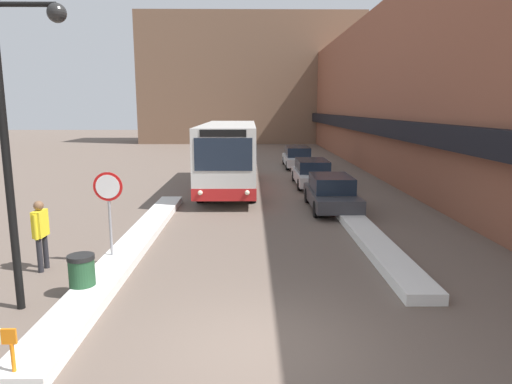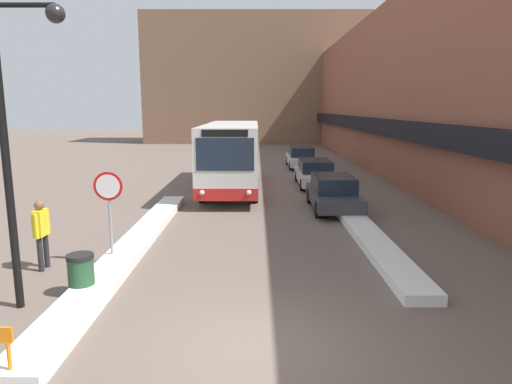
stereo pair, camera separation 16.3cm
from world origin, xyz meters
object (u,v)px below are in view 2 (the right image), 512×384
object	(u,v)px
trash_bin	(81,275)
parked_car_back	(301,157)
city_bus	(232,154)
stop_sign	(109,197)
pedestrian	(41,228)
parked_car_middle	(315,173)
street_lamp	(17,123)
parked_car_front	(333,193)

from	to	relation	value
trash_bin	parked_car_back	bearing A→B (deg)	72.43
trash_bin	city_bus	bearing A→B (deg)	78.81
stop_sign	pedestrian	distance (m)	1.83
parked_car_middle	street_lamp	distance (m)	17.38
street_lamp	pedestrian	xyz separation A→B (m)	(-0.83, 2.29, -2.74)
city_bus	stop_sign	bearing A→B (deg)	-103.11
stop_sign	pedestrian	bearing A→B (deg)	-165.04
parked_car_back	pedestrian	world-z (taller)	pedestrian
parked_car_middle	stop_sign	distance (m)	14.36
city_bus	parked_car_back	xyz separation A→B (m)	(4.38, 8.77, -1.09)
pedestrian	parked_car_back	bearing A→B (deg)	-21.23
street_lamp	trash_bin	bearing A→B (deg)	38.01
city_bus	pedestrian	size ratio (longest dim) A/B	5.94
city_bus	stop_sign	distance (m)	11.70
parked_car_middle	pedestrian	distance (m)	15.55
parked_car_back	stop_sign	xyz separation A→B (m)	(-7.03, -20.17, 1.10)
parked_car_middle	pedestrian	xyz separation A→B (m)	(-8.66, -12.90, 0.40)
trash_bin	pedestrian	bearing A→B (deg)	133.86
parked_car_front	parked_car_middle	world-z (taller)	parked_car_front
parked_car_front	trash_bin	distance (m)	11.22
city_bus	parked_car_middle	bearing A→B (deg)	13.77
stop_sign	parked_car_front	bearing A→B (deg)	43.22
street_lamp	city_bus	bearing A→B (deg)	76.25
stop_sign	street_lamp	world-z (taller)	street_lamp
parked_car_back	parked_car_front	bearing A→B (deg)	-90.00
parked_car_front	trash_bin	world-z (taller)	parked_car_front
city_bus	parked_car_front	bearing A→B (deg)	-47.53
parked_car_front	pedestrian	world-z (taller)	pedestrian
city_bus	parked_car_middle	distance (m)	4.65
parked_car_front	trash_bin	xyz separation A→B (m)	(-7.05, -8.72, -0.23)
parked_car_back	stop_sign	bearing A→B (deg)	-109.23
parked_car_front	pedestrian	size ratio (longest dim) A/B	2.38
street_lamp	pedestrian	world-z (taller)	street_lamp
pedestrian	trash_bin	distance (m)	2.41
pedestrian	trash_bin	bearing A→B (deg)	-134.55
stop_sign	parked_car_middle	bearing A→B (deg)	60.57
stop_sign	trash_bin	xyz separation A→B (m)	(-0.02, -2.11, -1.33)
parked_car_middle	street_lamp	xyz separation A→B (m)	(-7.84, -15.19, 3.14)
street_lamp	trash_bin	distance (m)	3.50
city_bus	street_lamp	bearing A→B (deg)	-103.75
parked_car_back	trash_bin	distance (m)	23.37
parked_car_back	trash_bin	bearing A→B (deg)	-107.57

